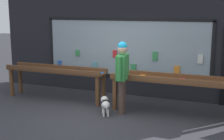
{
  "coord_description": "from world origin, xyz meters",
  "views": [
    {
      "loc": [
        3.11,
        -6.33,
        2.57
      ],
      "look_at": [
        0.16,
        0.91,
        1.02
      ],
      "focal_mm": 50.0,
      "sensor_mm": 36.0,
      "label": 1
    }
  ],
  "objects": [
    {
      "name": "shopfront_facade",
      "position": [
        0.04,
        2.39,
        1.61
      ],
      "size": [
        8.36,
        0.29,
        3.26
      ],
      "color": "black",
      "rests_on": "ground_plane"
    },
    {
      "name": "small_dog",
      "position": [
        0.19,
        0.39,
        0.28
      ],
      "size": [
        0.4,
        0.56,
        0.41
      ],
      "rotation": [
        0.0,
        0.0,
        2.07
      ],
      "color": "white",
      "rests_on": "ground_plane"
    },
    {
      "name": "display_table_left",
      "position": [
        -1.66,
        1.11,
        0.77
      ],
      "size": [
        3.0,
        0.6,
        0.95
      ],
      "color": "brown",
      "rests_on": "ground_plane"
    },
    {
      "name": "ground_plane",
      "position": [
        0.0,
        0.0,
        0.0
      ],
      "size": [
        40.0,
        40.0,
        0.0
      ],
      "primitive_type": "plane",
      "color": "#2D2D33"
    },
    {
      "name": "person_browsing",
      "position": [
        0.54,
        0.65,
        1.06
      ],
      "size": [
        0.27,
        0.69,
        1.79
      ],
      "rotation": [
        0.0,
        0.0,
        1.67
      ],
      "color": "#4C382D",
      "rests_on": "ground_plane"
    },
    {
      "name": "display_table_right",
      "position": [
        1.66,
        1.11,
        0.78
      ],
      "size": [
        3.0,
        0.69,
        0.96
      ],
      "color": "brown",
      "rests_on": "ground_plane"
    }
  ]
}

